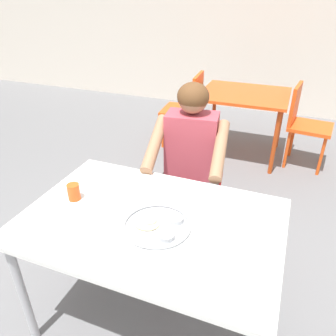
# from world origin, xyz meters

# --- Properties ---
(ground_plane) EXTENTS (12.00, 12.00, 0.05)m
(ground_plane) POSITION_xyz_m (0.00, 0.00, -0.03)
(ground_plane) COLOR slate
(table_foreground) EXTENTS (1.25, 0.83, 0.73)m
(table_foreground) POSITION_xyz_m (-0.05, 0.07, 0.66)
(table_foreground) COLOR white
(table_foreground) RESTS_ON ground
(thali_tray) EXTENTS (0.32, 0.32, 0.03)m
(thali_tray) POSITION_xyz_m (0.01, 0.02, 0.74)
(thali_tray) COLOR #B7BABF
(thali_tray) RESTS_ON table_foreground
(drinking_cup) EXTENTS (0.06, 0.06, 0.09)m
(drinking_cup) POSITION_xyz_m (-0.49, 0.08, 0.77)
(drinking_cup) COLOR #D84C19
(drinking_cup) RESTS_ON table_foreground
(chair_foreground) EXTENTS (0.48, 0.47, 0.85)m
(chair_foreground) POSITION_xyz_m (-0.11, 0.99, 0.50)
(chair_foreground) COLOR red
(chair_foreground) RESTS_ON ground
(diner_foreground) EXTENTS (0.54, 0.59, 1.19)m
(diner_foreground) POSITION_xyz_m (-0.08, 0.77, 0.71)
(diner_foreground) COLOR #3E3E3E
(diner_foreground) RESTS_ON ground
(table_background_red) EXTENTS (0.92, 0.81, 0.72)m
(table_background_red) POSITION_xyz_m (0.01, 2.40, 0.63)
(table_background_red) COLOR #E04C19
(table_background_red) RESTS_ON ground
(chair_red_left) EXTENTS (0.45, 0.46, 0.86)m
(chair_red_left) POSITION_xyz_m (-0.63, 2.43, 0.50)
(chair_red_left) COLOR #DD4F17
(chair_red_left) RESTS_ON ground
(chair_red_right) EXTENTS (0.46, 0.45, 0.85)m
(chair_red_right) POSITION_xyz_m (0.64, 2.39, 0.50)
(chair_red_right) COLOR #E24F18
(chair_red_right) RESTS_ON ground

